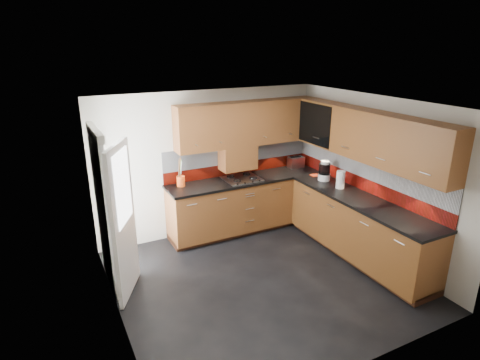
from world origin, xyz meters
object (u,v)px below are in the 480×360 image
utensil_pot (181,180)px  food_processor (324,172)px  gas_hob (242,179)px  toaster (296,162)px

utensil_pot → food_processor: (2.20, -0.81, 0.05)m
utensil_pot → food_processor: 2.34m
gas_hob → toaster: bearing=8.0°
gas_hob → utensil_pot: size_ratio=1.24×
gas_hob → food_processor: size_ratio=1.78×
gas_hob → food_processor: bearing=-28.4°
gas_hob → toaster: 1.20m
toaster → food_processor: (0.00, -0.81, 0.05)m
utensil_pot → toaster: (2.20, 0.00, -0.00)m
food_processor → gas_hob: bearing=151.6°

